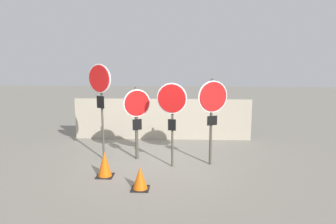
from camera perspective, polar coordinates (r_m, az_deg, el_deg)
The scene contains 8 objects.
ground_plane at distance 8.85m, azimuth -2.04°, elevation -8.85°, with size 40.00×40.00×0.00m, color gray.
fence_back at distance 11.06m, azimuth -0.98°, elevation -1.24°, with size 5.94×0.12×1.38m.
stop_sign_0 at distance 8.86m, azimuth -11.75°, elevation 4.14°, with size 0.68×0.40×2.62m.
stop_sign_1 at distance 8.85m, azimuth -5.47°, elevation 0.06°, with size 0.68×0.34×2.01m.
stop_sign_2 at distance 8.16m, azimuth 0.69°, elevation 1.20°, with size 0.76×0.20×2.17m.
stop_sign_3 at distance 8.39m, azimuth 7.73°, elevation 1.27°, with size 0.76×0.34×2.26m.
traffic_cone_0 at distance 7.19m, azimuth -4.88°, elevation -11.41°, with size 0.38×0.38×0.51m.
traffic_cone_1 at distance 7.98m, azimuth -10.98°, elevation -8.90°, with size 0.39×0.39×0.62m.
Camera 1 is at (0.72, -8.33, 2.91)m, focal length 35.00 mm.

